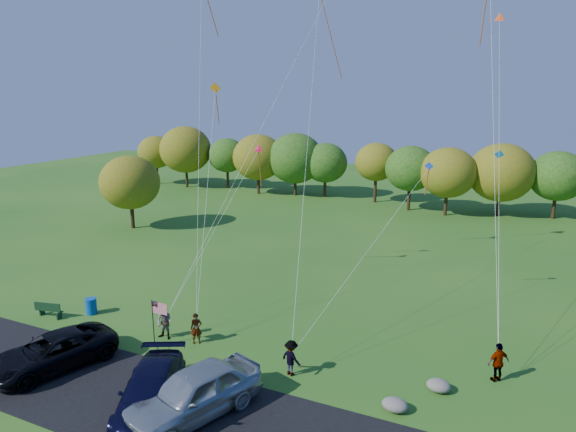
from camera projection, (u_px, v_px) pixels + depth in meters
name	position (u px, v px, depth m)	size (l,w,h in m)	color
ground	(234.00, 368.00, 24.24)	(140.00, 140.00, 0.00)	#27611B
asphalt_lane	(184.00, 414.00, 20.72)	(44.00, 6.00, 0.06)	black
treeline	(410.00, 169.00, 54.12)	(75.21, 26.69, 8.35)	#3B2915
minivan_dark	(53.00, 352.00, 23.99)	(2.64, 5.73, 1.59)	black
minivan_navy	(151.00, 391.00, 20.79)	(2.29, 5.63, 1.63)	black
minivan_silver	(194.00, 393.00, 20.35)	(2.36, 5.86, 2.00)	#B1B9BD
flyer_a	(196.00, 329.00, 26.43)	(0.59, 0.39, 1.63)	#4C4C59
flyer_b	(164.00, 322.00, 26.89)	(0.89, 0.70, 1.84)	#4C4C59
flyer_c	(291.00, 358.00, 23.47)	(1.09, 0.63, 1.69)	#4C4C59
flyer_d	(498.00, 362.00, 22.93)	(1.08, 0.45, 1.84)	#4C4C59
park_bench	(49.00, 309.00, 29.55)	(1.64, 0.62, 0.91)	#12331A
trash_barrel	(91.00, 306.00, 30.04)	(0.63, 0.63, 0.95)	#0B48AE
flag_assembly	(157.00, 313.00, 25.71)	(0.94, 0.61, 2.54)	black
boulder_near	(395.00, 405.00, 20.90)	(1.09, 0.85, 0.54)	gray
boulder_far	(439.00, 386.00, 22.28)	(1.04, 0.87, 0.54)	gray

